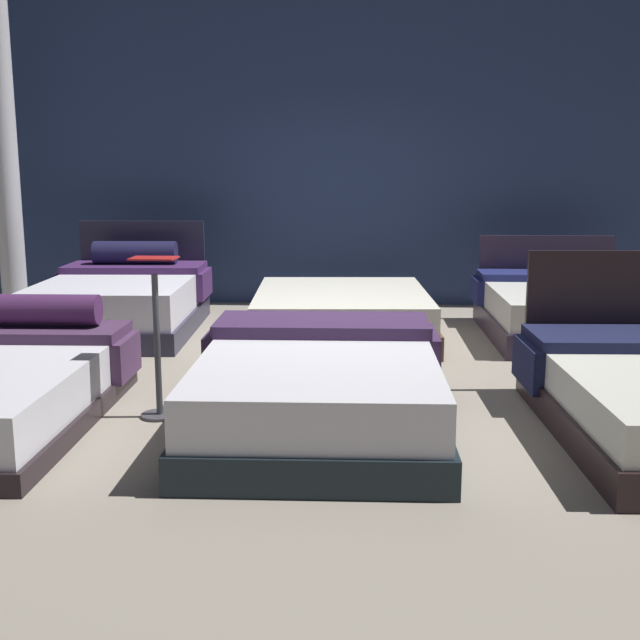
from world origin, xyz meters
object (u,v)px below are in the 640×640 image
Objects in this scene: bed_5 at (566,311)px; support_pillar at (4,150)px; bed_3 at (122,301)px; bed_1 at (319,389)px; price_sign at (158,357)px; bed_4 at (341,314)px.

support_pillar reaches higher than bed_5.
bed_3 is 1.09× the size of bed_5.
bed_1 is 1.06m from price_sign.
price_sign reaches higher than bed_3.
bed_4 is at bearing -176.79° from bed_5.
price_sign is at bearing -140.93° from bed_5.
price_sign is at bearing 169.44° from bed_1.
bed_1 is at bearing -128.08° from bed_5.
bed_4 is 1.07× the size of bed_5.
bed_4 is at bearing -7.11° from bed_3.
price_sign is (1.06, -2.67, 0.11)m from bed_3.
bed_5 is 1.89× the size of price_sign.
support_pillar is at bearing 125.64° from price_sign.
bed_3 is (-2.09, 2.85, 0.04)m from bed_1.
bed_1 is 1.07× the size of bed_5.
support_pillar reaches higher than price_sign.
bed_4 is at bearing 66.84° from price_sign.
bed_5 is 0.55× the size of support_pillar.
bed_5 is (4.25, -0.01, -0.04)m from bed_3.
bed_4 is 2.12m from bed_5.
support_pillar reaches higher than bed_4.
bed_1 is 0.98× the size of bed_3.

